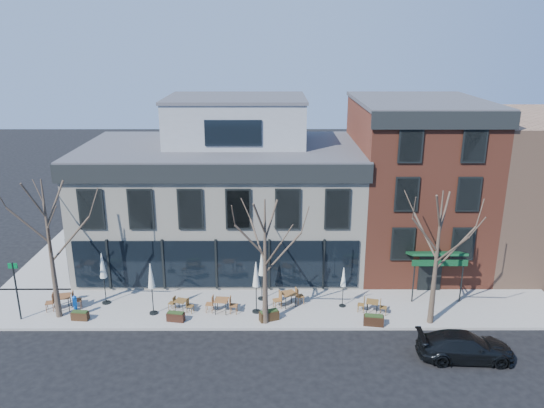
{
  "coord_description": "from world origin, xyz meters",
  "views": [
    {
      "loc": [
        3.29,
        -29.49,
        15.06
      ],
      "look_at": [
        3.38,
        2.0,
        5.06
      ],
      "focal_mm": 35.0,
      "sensor_mm": 36.0,
      "label": 1
    }
  ],
  "objects_px": {
    "call_box": "(75,305)",
    "umbrella_0": "(103,268)",
    "cafe_set_0": "(64,301)",
    "parked_sedan": "(465,346)"
  },
  "relations": [
    {
      "from": "cafe_set_0",
      "to": "call_box",
      "type": "bearing_deg",
      "value": -39.78
    },
    {
      "from": "call_box",
      "to": "umbrella_0",
      "type": "relative_size",
      "value": 0.41
    },
    {
      "from": "call_box",
      "to": "umbrella_0",
      "type": "xyz_separation_m",
      "value": [
        1.21,
        1.54,
        1.53
      ]
    },
    {
      "from": "parked_sedan",
      "to": "cafe_set_0",
      "type": "distance_m",
      "value": 21.76
    },
    {
      "from": "cafe_set_0",
      "to": "umbrella_0",
      "type": "distance_m",
      "value": 2.84
    },
    {
      "from": "call_box",
      "to": "umbrella_0",
      "type": "bearing_deg",
      "value": 51.76
    },
    {
      "from": "umbrella_0",
      "to": "cafe_set_0",
      "type": "bearing_deg",
      "value": -161.25
    },
    {
      "from": "parked_sedan",
      "to": "call_box",
      "type": "xyz_separation_m",
      "value": [
        -20.3,
        3.87,
        0.17
      ]
    },
    {
      "from": "parked_sedan",
      "to": "umbrella_0",
      "type": "relative_size",
      "value": 1.47
    },
    {
      "from": "parked_sedan",
      "to": "umbrella_0",
      "type": "xyz_separation_m",
      "value": [
        -19.08,
        5.4,
        1.7
      ]
    }
  ]
}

